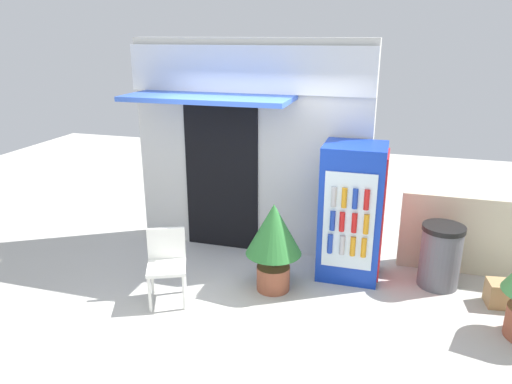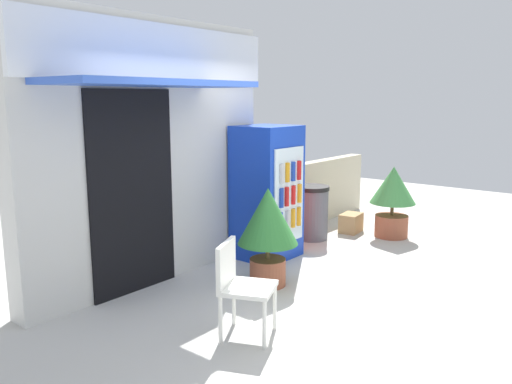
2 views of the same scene
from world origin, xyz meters
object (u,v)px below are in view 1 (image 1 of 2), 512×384
at_px(drink_cooler, 352,212).
at_px(potted_plant_near_shop, 274,237).
at_px(plastic_chair, 167,260).
at_px(cardboard_box, 505,294).
at_px(trash_bin, 440,256).

xyz_separation_m(drink_cooler, potted_plant_near_shop, (-0.84, -0.64, -0.16)).
height_order(plastic_chair, cardboard_box, plastic_chair).
height_order(potted_plant_near_shop, trash_bin, potted_plant_near_shop).
bearing_deg(plastic_chair, potted_plant_near_shop, 26.18).
relative_size(drink_cooler, trash_bin, 2.17).
distance_m(drink_cooler, trash_bin, 1.18).
height_order(drink_cooler, potted_plant_near_shop, drink_cooler).
relative_size(drink_cooler, plastic_chair, 2.04).
height_order(trash_bin, cardboard_box, trash_bin).
relative_size(trash_bin, cardboard_box, 2.04).
height_order(plastic_chair, trash_bin, plastic_chair).
bearing_deg(trash_bin, potted_plant_near_shop, -161.03).
relative_size(plastic_chair, cardboard_box, 2.17).
relative_size(potted_plant_near_shop, trash_bin, 1.39).
bearing_deg(drink_cooler, plastic_chair, -148.60).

